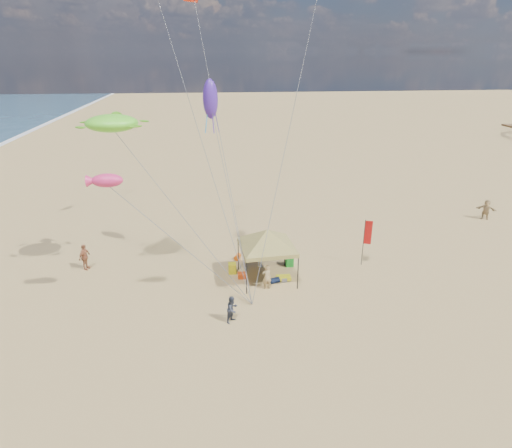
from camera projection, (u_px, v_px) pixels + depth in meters
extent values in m
plane|color=tan|center=(262.00, 309.00, 24.51)|extent=(280.00, 280.00, 0.00)
cylinder|color=black|center=(238.00, 255.00, 28.55)|extent=(0.06, 0.06, 2.11)
cylinder|color=black|center=(285.00, 251.00, 29.11)|extent=(0.06, 0.06, 2.11)
cylinder|color=black|center=(246.00, 278.00, 25.66)|extent=(0.06, 0.06, 2.11)
cylinder|color=black|center=(298.00, 273.00, 26.22)|extent=(0.06, 0.06, 2.11)
cube|color=olive|center=(267.00, 247.00, 26.95)|extent=(3.52, 3.52, 0.25)
pyramid|color=olive|center=(267.00, 230.00, 26.51)|extent=(6.37, 6.37, 1.05)
cylinder|color=black|center=(363.00, 243.00, 28.99)|extent=(0.04, 0.04, 3.31)
cube|color=#B00E0E|center=(368.00, 233.00, 28.65)|extent=(0.46, 0.18, 1.66)
cube|color=#CF4110|center=(242.00, 275.00, 27.78)|extent=(0.54, 0.38, 0.38)
cube|color=#1415A5|center=(288.00, 252.00, 30.98)|extent=(0.54, 0.38, 0.38)
cylinder|color=#0C1737|center=(275.00, 280.00, 27.22)|extent=(0.69, 0.54, 0.36)
cylinder|color=#D2510B|center=(237.00, 257.00, 30.33)|extent=(0.54, 0.69, 0.36)
cube|color=#1B9526|center=(289.00, 261.00, 29.35)|extent=(0.50, 0.50, 0.70)
cube|color=yellow|center=(232.00, 268.00, 28.37)|extent=(0.50, 0.50, 0.70)
cube|color=slate|center=(284.00, 279.00, 27.41)|extent=(0.34, 0.30, 0.28)
cube|color=yellow|center=(284.00, 278.00, 27.49)|extent=(0.90, 0.50, 0.24)
imported|color=tan|center=(267.00, 277.00, 26.33)|extent=(0.66, 0.51, 1.62)
imported|color=#333846|center=(232.00, 309.00, 23.11)|extent=(0.93, 0.94, 1.53)
imported|color=silver|center=(260.00, 256.00, 29.07)|extent=(1.17, 0.91, 1.60)
imported|color=#A86440|center=(85.00, 257.00, 28.67)|extent=(0.79, 1.14, 1.80)
imported|color=tan|center=(486.00, 209.00, 37.38)|extent=(1.62, 1.39, 1.76)
ellipsoid|color=#67EB2D|center=(112.00, 123.00, 24.45)|extent=(3.24, 2.74, 0.98)
ellipsoid|color=#E42C6D|center=(107.00, 180.00, 21.80)|extent=(1.60, 0.84, 0.70)
ellipsoid|color=#4A24A6|center=(210.00, 99.00, 26.13)|extent=(1.10, 1.10, 2.36)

